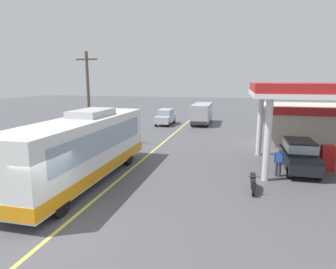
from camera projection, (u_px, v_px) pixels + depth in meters
ground at (177, 131)px, 29.72m from camera, size 120.00×120.00×0.00m
lane_divider_stripe at (165, 141)px, 24.95m from camera, size 0.16×50.00×0.01m
coach_bus_main at (84, 149)px, 14.87m from camera, size 2.60×11.04×3.69m
gas_station_roadside at (313, 117)px, 20.49m from camera, size 9.10×11.95×5.10m
car_at_pump at (299, 154)px, 16.72m from camera, size 1.70×4.20×1.82m
minibus_opposing_lane at (202, 112)px, 34.52m from camera, size 2.04×6.13×2.44m
cyclist_on_shoulder at (11, 174)px, 13.89m from camera, size 0.34×1.82×1.72m
motorcycle_parked_forecourt at (253, 182)px, 13.73m from camera, size 0.55×1.80×0.92m
pedestrian_near_pump at (279, 160)px, 15.70m from camera, size 0.55×0.22×1.66m
car_trailing_behind_bus at (166, 116)px, 34.23m from camera, size 1.70×4.20×1.82m
utility_pole_roadside at (88, 97)px, 22.83m from camera, size 1.80×0.24×7.45m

